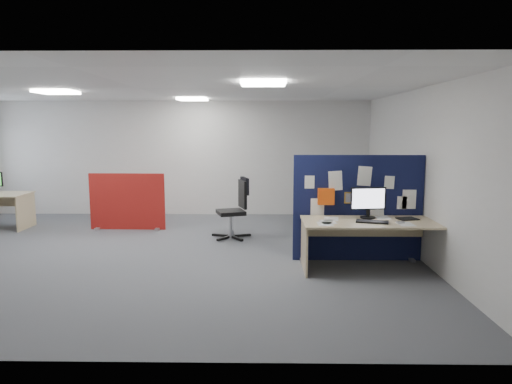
{
  "coord_description": "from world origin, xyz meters",
  "views": [
    {
      "loc": [
        2.0,
        -7.31,
        2.08
      ],
      "look_at": [
        1.88,
        0.3,
        1.0
      ],
      "focal_mm": 32.0,
      "sensor_mm": 36.0,
      "label": 1
    }
  ],
  "objects_px": {
    "red_divider": "(127,202)",
    "office_chair": "(237,205)",
    "main_desk": "(370,231)",
    "navy_divider": "(357,208)",
    "monitor_main": "(368,201)"
  },
  "relations": [
    {
      "from": "main_desk",
      "to": "red_divider",
      "type": "xyz_separation_m",
      "value": [
        -4.36,
        2.58,
        -0.0
      ]
    },
    {
      "from": "navy_divider",
      "to": "monitor_main",
      "type": "relative_size",
      "value": 3.76
    },
    {
      "from": "monitor_main",
      "to": "navy_divider",
      "type": "bearing_deg",
      "value": 103.31
    },
    {
      "from": "main_desk",
      "to": "red_divider",
      "type": "bearing_deg",
      "value": 149.39
    },
    {
      "from": "main_desk",
      "to": "navy_divider",
      "type": "bearing_deg",
      "value": 104.17
    },
    {
      "from": "red_divider",
      "to": "office_chair",
      "type": "xyz_separation_m",
      "value": [
        2.28,
        -0.71,
        0.07
      ]
    },
    {
      "from": "monitor_main",
      "to": "red_divider",
      "type": "xyz_separation_m",
      "value": [
        -4.35,
        2.4,
        -0.42
      ]
    },
    {
      "from": "navy_divider",
      "to": "office_chair",
      "type": "xyz_separation_m",
      "value": [
        -1.96,
        1.42,
        -0.19
      ]
    },
    {
      "from": "office_chair",
      "to": "navy_divider",
      "type": "bearing_deg",
      "value": -53.92
    },
    {
      "from": "monitor_main",
      "to": "office_chair",
      "type": "relative_size",
      "value": 0.48
    },
    {
      "from": "office_chair",
      "to": "red_divider",
      "type": "bearing_deg",
      "value": 144.73
    },
    {
      "from": "monitor_main",
      "to": "office_chair",
      "type": "height_order",
      "value": "monitor_main"
    },
    {
      "from": "monitor_main",
      "to": "main_desk",
      "type": "bearing_deg",
      "value": -96.3
    },
    {
      "from": "navy_divider",
      "to": "red_divider",
      "type": "relative_size",
      "value": 1.31
    },
    {
      "from": "office_chair",
      "to": "main_desk",
      "type": "bearing_deg",
      "value": -60.12
    }
  ]
}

